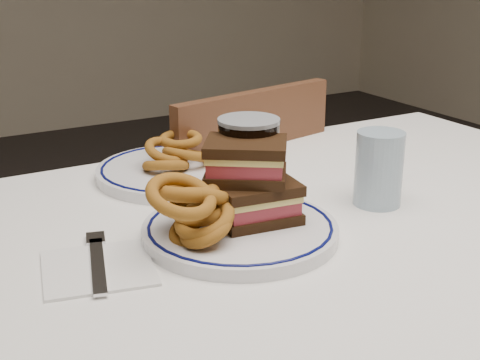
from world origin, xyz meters
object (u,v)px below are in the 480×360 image
beer_mug (250,167)px  chair_far (221,252)px  reuben_sandwich (251,181)px  main_plate (240,230)px  far_plate (178,171)px

beer_mug → chair_far: bearing=67.7°
reuben_sandwich → beer_mug: (0.03, 0.05, 0.00)m
reuben_sandwich → beer_mug: bearing=61.2°
main_plate → far_plate: same height
far_plate → beer_mug: bearing=-84.4°
chair_far → far_plate: chair_far is taller
main_plate → beer_mug: beer_mug is taller
reuben_sandwich → chair_far: bearing=66.9°
main_plate → reuben_sandwich: 0.07m
beer_mug → far_plate: bearing=95.6°
chair_far → reuben_sandwich: bearing=-113.1°
chair_far → reuben_sandwich: (-0.20, -0.47, 0.36)m
chair_far → beer_mug: 0.58m
reuben_sandwich → far_plate: size_ratio=0.50×
far_plate → main_plate: bearing=-96.5°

